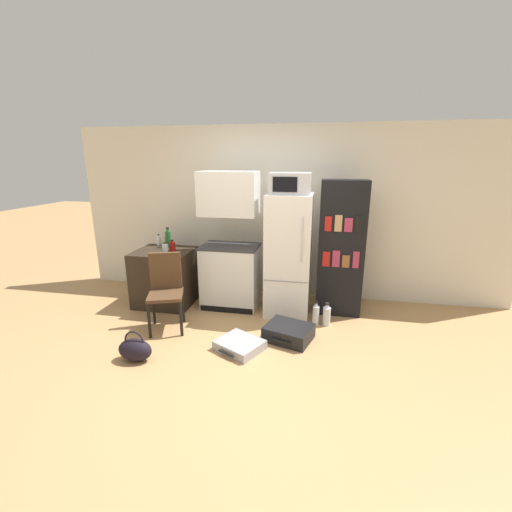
% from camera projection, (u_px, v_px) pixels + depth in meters
% --- Properties ---
extents(ground_plane, '(24.00, 24.00, 0.00)m').
position_uv_depth(ground_plane, '(242.00, 360.00, 3.57)').
color(ground_plane, tan).
extents(wall_back, '(6.40, 0.10, 2.50)m').
position_uv_depth(wall_back, '(285.00, 213.00, 5.08)').
color(wall_back, silver).
rests_on(wall_back, ground_plane).
extents(side_table, '(0.79, 0.70, 0.79)m').
position_uv_depth(side_table, '(165.00, 277.00, 4.91)').
color(side_table, '#2D2319').
rests_on(side_table, ground_plane).
extents(kitchen_hutch, '(0.78, 0.52, 1.88)m').
position_uv_depth(kitchen_hutch, '(230.00, 248.00, 4.70)').
color(kitchen_hutch, silver).
rests_on(kitchen_hutch, ground_plane).
extents(refrigerator, '(0.58, 0.63, 1.61)m').
position_uv_depth(refrigerator, '(289.00, 255.00, 4.52)').
color(refrigerator, white).
rests_on(refrigerator, ground_plane).
extents(microwave, '(0.51, 0.43, 0.26)m').
position_uv_depth(microwave, '(290.00, 183.00, 4.26)').
color(microwave, '#B7B7BC').
rests_on(microwave, refrigerator).
extents(bookshelf, '(0.59, 0.35, 1.78)m').
position_uv_depth(bookshelf, '(341.00, 249.00, 4.49)').
color(bookshelf, black).
rests_on(bookshelf, ground_plane).
extents(bottle_ketchup_red, '(0.09, 0.09, 0.16)m').
position_uv_depth(bottle_ketchup_red, '(172.00, 247.00, 4.74)').
color(bottle_ketchup_red, '#AD1914').
rests_on(bottle_ketchup_red, side_table).
extents(bottle_milk_white, '(0.07, 0.07, 0.16)m').
position_uv_depth(bottle_milk_white, '(159.00, 241.00, 5.10)').
color(bottle_milk_white, white).
rests_on(bottle_milk_white, side_table).
extents(bottle_clear_short, '(0.09, 0.09, 0.15)m').
position_uv_depth(bottle_clear_short, '(165.00, 249.00, 4.64)').
color(bottle_clear_short, silver).
rests_on(bottle_clear_short, side_table).
extents(bottle_green_tall, '(0.08, 0.08, 0.30)m').
position_uv_depth(bottle_green_tall, '(168.00, 239.00, 4.96)').
color(bottle_green_tall, '#1E6028').
rests_on(bottle_green_tall, side_table).
extents(bottle_amber_beer, '(0.07, 0.07, 0.17)m').
position_uv_depth(bottle_amber_beer, '(167.00, 241.00, 5.07)').
color(bottle_amber_beer, brown).
rests_on(bottle_amber_beer, side_table).
extents(chair, '(0.51, 0.51, 0.94)m').
position_uv_depth(chair, '(166.00, 285.00, 4.16)').
color(chair, black).
rests_on(chair, ground_plane).
extents(suitcase_large_flat, '(0.60, 0.57, 0.10)m').
position_uv_depth(suitcase_large_flat, '(240.00, 345.00, 3.77)').
color(suitcase_large_flat, '#99999E').
rests_on(suitcase_large_flat, ground_plane).
extents(suitcase_small_flat, '(0.61, 0.55, 0.17)m').
position_uv_depth(suitcase_small_flat, '(289.00, 332.00, 3.97)').
color(suitcase_small_flat, black).
rests_on(suitcase_small_flat, ground_plane).
extents(handbag, '(0.36, 0.20, 0.33)m').
position_uv_depth(handbag, '(135.00, 350.00, 3.54)').
color(handbag, black).
rests_on(handbag, ground_plane).
extents(water_bottle_front, '(0.08, 0.08, 0.32)m').
position_uv_depth(water_bottle_front, '(316.00, 315.00, 4.32)').
color(water_bottle_front, silver).
rests_on(water_bottle_front, ground_plane).
extents(water_bottle_middle, '(0.10, 0.10, 0.30)m').
position_uv_depth(water_bottle_middle, '(327.00, 316.00, 4.30)').
color(water_bottle_middle, silver).
rests_on(water_bottle_middle, ground_plane).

